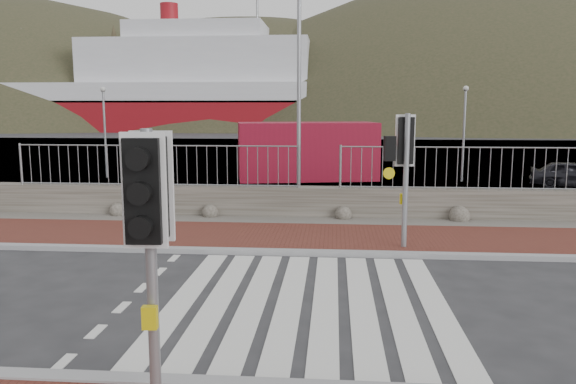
# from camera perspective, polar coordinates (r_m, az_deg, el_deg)

# --- Properties ---
(ground) EXTENTS (220.00, 220.00, 0.00)m
(ground) POSITION_cam_1_polar(r_m,az_deg,el_deg) (9.55, 2.00, -11.13)
(ground) COLOR #28282B
(ground) RESTS_ON ground
(sidewalk_far) EXTENTS (40.00, 3.00, 0.08)m
(sidewalk_far) POSITION_cam_1_polar(r_m,az_deg,el_deg) (13.85, 2.88, -4.67)
(sidewalk_far) COLOR brown
(sidewalk_far) RESTS_ON ground
(kerb_far) EXTENTS (40.00, 0.25, 0.12)m
(kerb_far) POSITION_cam_1_polar(r_m,az_deg,el_deg) (12.39, 2.66, -6.22)
(kerb_far) COLOR gray
(kerb_far) RESTS_ON ground
(zebra_crossing) EXTENTS (4.62, 5.60, 0.01)m
(zebra_crossing) POSITION_cam_1_polar(r_m,az_deg,el_deg) (9.54, 2.00, -11.09)
(zebra_crossing) COLOR silver
(zebra_crossing) RESTS_ON ground
(gravel_strip) EXTENTS (40.00, 1.50, 0.06)m
(gravel_strip) POSITION_cam_1_polar(r_m,az_deg,el_deg) (15.81, 3.12, -3.04)
(gravel_strip) COLOR #59544C
(gravel_strip) RESTS_ON ground
(stone_wall) EXTENTS (40.00, 0.60, 0.90)m
(stone_wall) POSITION_cam_1_polar(r_m,az_deg,el_deg) (16.51, 3.21, -1.05)
(stone_wall) COLOR #4D483F
(stone_wall) RESTS_ON ground
(railing) EXTENTS (18.07, 0.07, 1.22)m
(railing) POSITION_cam_1_polar(r_m,az_deg,el_deg) (16.19, 3.23, 3.64)
(railing) COLOR gray
(railing) RESTS_ON stone_wall
(quay) EXTENTS (120.00, 40.00, 0.50)m
(quay) POSITION_cam_1_polar(r_m,az_deg,el_deg) (37.02, 4.05, 3.63)
(quay) COLOR #4C4C4F
(quay) RESTS_ON ground
(water) EXTENTS (220.00, 50.00, 0.05)m
(water) POSITION_cam_1_polar(r_m,az_deg,el_deg) (71.95, 4.38, 6.06)
(water) COLOR #3F4C54
(water) RESTS_ON ground
(ferry) EXTENTS (50.00, 16.00, 20.00)m
(ferry) POSITION_cam_1_polar(r_m,az_deg,el_deg) (80.88, -13.57, 9.93)
(ferry) COLOR maroon
(ferry) RESTS_ON ground
(hills_backdrop) EXTENTS (254.00, 90.00, 100.00)m
(hills_backdrop) POSITION_cam_1_polar(r_m,az_deg,el_deg) (100.58, 8.19, -6.59)
(hills_backdrop) COLOR #2B2F1C
(hills_backdrop) RESTS_ON ground
(traffic_signal_near) EXTENTS (0.45, 0.28, 3.02)m
(traffic_signal_near) POSITION_cam_1_polar(r_m,az_deg,el_deg) (5.78, -13.90, -2.12)
(traffic_signal_near) COLOR gray
(traffic_signal_near) RESTS_ON ground
(traffic_signal_far) EXTENTS (0.75, 0.33, 3.09)m
(traffic_signal_far) POSITION_cam_1_polar(r_m,az_deg,el_deg) (12.75, 11.77, 3.99)
(traffic_signal_far) COLOR gray
(traffic_signal_far) RESTS_ON ground
(streetlight) EXTENTS (1.45, 0.62, 7.07)m
(streetlight) POSITION_cam_1_polar(r_m,az_deg,el_deg) (17.16, 1.52, 11.15)
(streetlight) COLOR gray
(streetlight) RESTS_ON ground
(shipping_container) EXTENTS (6.47, 3.66, 2.54)m
(shipping_container) POSITION_cam_1_polar(r_m,az_deg,el_deg) (25.25, 1.94, 4.20)
(shipping_container) COLOR maroon
(shipping_container) RESTS_ON ground
(car_a) EXTENTS (3.42, 2.10, 1.09)m
(car_a) POSITION_cam_1_polar(r_m,az_deg,el_deg) (25.23, 26.93, 1.60)
(car_a) COLOR black
(car_a) RESTS_ON ground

